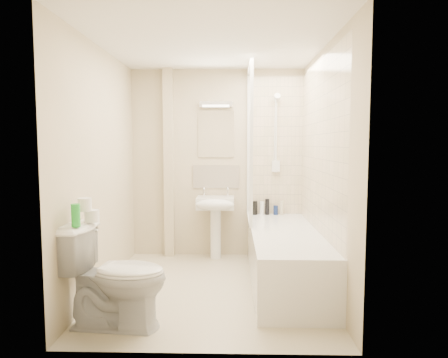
{
  "coord_description": "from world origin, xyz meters",
  "views": [
    {
      "loc": [
        0.22,
        -3.9,
        1.45
      ],
      "look_at": [
        0.11,
        0.2,
        1.09
      ],
      "focal_mm": 32.0,
      "sensor_mm": 36.0,
      "label": 1
    }
  ],
  "objects": [
    {
      "name": "floor",
      "position": [
        0.0,
        0.0,
        0.0
      ],
      "size": [
        2.5,
        2.5,
        0.0
      ],
      "primitive_type": "plane",
      "color": "beige",
      "rests_on": "ground"
    },
    {
      "name": "wall_back",
      "position": [
        0.0,
        1.25,
        1.2
      ],
      "size": [
        2.2,
        0.02,
        2.4
      ],
      "primitive_type": "cube",
      "color": "beige",
      "rests_on": "ground"
    },
    {
      "name": "wall_left",
      "position": [
        -1.1,
        0.0,
        1.2
      ],
      "size": [
        0.02,
        2.5,
        2.4
      ],
      "primitive_type": "cube",
      "color": "beige",
      "rests_on": "ground"
    },
    {
      "name": "wall_right",
      "position": [
        1.1,
        0.0,
        1.2
      ],
      "size": [
        0.02,
        2.5,
        2.4
      ],
      "primitive_type": "cube",
      "color": "beige",
      "rests_on": "ground"
    },
    {
      "name": "ceiling",
      "position": [
        0.0,
        0.0,
        2.4
      ],
      "size": [
        2.2,
        2.5,
        0.02
      ],
      "primitive_type": "cube",
      "color": "white",
      "rests_on": "wall_back"
    },
    {
      "name": "tile_back",
      "position": [
        0.75,
        1.24,
        1.42
      ],
      "size": [
        0.7,
        0.01,
        1.75
      ],
      "primitive_type": "cube",
      "color": "beige",
      "rests_on": "wall_back"
    },
    {
      "name": "tile_right",
      "position": [
        1.09,
        0.2,
        1.42
      ],
      "size": [
        0.01,
        2.1,
        1.75
      ],
      "primitive_type": "cube",
      "color": "beige",
      "rests_on": "wall_right"
    },
    {
      "name": "pipe_boxing",
      "position": [
        -0.62,
        1.19,
        1.2
      ],
      "size": [
        0.12,
        0.12,
        2.4
      ],
      "primitive_type": "cube",
      "color": "beige",
      "rests_on": "ground"
    },
    {
      "name": "splashback",
      "position": [
        -0.02,
        1.24,
        1.03
      ],
      "size": [
        0.6,
        0.02,
        0.3
      ],
      "primitive_type": "cube",
      "color": "beige",
      "rests_on": "wall_back"
    },
    {
      "name": "mirror",
      "position": [
        -0.02,
        1.24,
        1.58
      ],
      "size": [
        0.46,
        0.01,
        0.6
      ],
      "primitive_type": "cube",
      "color": "white",
      "rests_on": "wall_back"
    },
    {
      "name": "strip_light",
      "position": [
        -0.02,
        1.22,
        1.95
      ],
      "size": [
        0.42,
        0.07,
        0.07
      ],
      "primitive_type": "cube",
      "color": "silver",
      "rests_on": "wall_back"
    },
    {
      "name": "bathtub",
      "position": [
        0.75,
        0.2,
        0.29
      ],
      "size": [
        0.7,
        2.1,
        0.55
      ],
      "color": "white",
      "rests_on": "ground"
    },
    {
      "name": "shower_screen",
      "position": [
        0.4,
        0.8,
        1.45
      ],
      "size": [
        0.04,
        0.92,
        1.8
      ],
      "color": "white",
      "rests_on": "bathtub"
    },
    {
      "name": "shower_fixture",
      "position": [
        0.75,
        1.19,
        1.55
      ],
      "size": [
        0.1,
        0.16,
        0.99
      ],
      "color": "white",
      "rests_on": "wall_back"
    },
    {
      "name": "pedestal_sink",
      "position": [
        -0.02,
        1.01,
        0.63
      ],
      "size": [
        0.47,
        0.45,
        0.9
      ],
      "color": "white",
      "rests_on": "ground"
    },
    {
      "name": "bottle_black_a",
      "position": [
        0.48,
        1.16,
        0.64
      ],
      "size": [
        0.07,
        0.07,
        0.17
      ],
      "primitive_type": "cylinder",
      "color": "black",
      "rests_on": "bathtub"
    },
    {
      "name": "bottle_white_a",
      "position": [
        0.57,
        1.16,
        0.63
      ],
      "size": [
        0.05,
        0.05,
        0.17
      ],
      "primitive_type": "cylinder",
      "color": "white",
      "rests_on": "bathtub"
    },
    {
      "name": "bottle_black_b",
      "position": [
        0.64,
        1.16,
        0.65
      ],
      "size": [
        0.05,
        0.05,
        0.2
      ],
      "primitive_type": "cylinder",
      "color": "black",
      "rests_on": "bathtub"
    },
    {
      "name": "bottle_blue",
      "position": [
        0.75,
        1.16,
        0.61
      ],
      "size": [
        0.06,
        0.06,
        0.12
      ],
      "primitive_type": "cylinder",
      "color": "navy",
      "rests_on": "bathtub"
    },
    {
      "name": "bottle_cream",
      "position": [
        0.83,
        1.16,
        0.64
      ],
      "size": [
        0.05,
        0.05,
        0.18
      ],
      "primitive_type": "cylinder",
      "color": "beige",
      "rests_on": "bathtub"
    },
    {
      "name": "toilet",
      "position": [
        -0.72,
        -0.85,
        0.41
      ],
      "size": [
        0.61,
        0.89,
        0.83
      ],
      "primitive_type": "imported",
      "rotation": [
        0.0,
        0.0,
        1.48
      ],
      "color": "white",
      "rests_on": "ground"
    },
    {
      "name": "toilet_roll_lower",
      "position": [
        -0.93,
        -0.75,
        0.87
      ],
      "size": [
        0.12,
        0.12,
        0.09
      ],
      "primitive_type": "cylinder",
      "color": "white",
      "rests_on": "toilet"
    },
    {
      "name": "toilet_roll_upper",
      "position": [
        -0.97,
        -0.8,
        0.97
      ],
      "size": [
        0.11,
        0.11,
        0.1
      ],
      "primitive_type": "cylinder",
      "color": "white",
      "rests_on": "toilet_roll_lower"
    },
    {
      "name": "green_bottle",
      "position": [
        -0.98,
        -0.95,
        0.91
      ],
      "size": [
        0.07,
        0.07,
        0.17
      ],
      "primitive_type": "cylinder",
      "color": "green",
      "rests_on": "toilet"
    }
  ]
}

